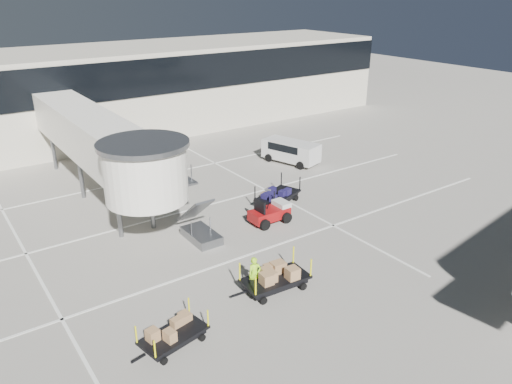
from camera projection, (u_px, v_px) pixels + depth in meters
ground at (274, 270)px, 25.44m from camera, size 140.00×140.00×0.00m
lane_markings at (179, 210)px, 32.15m from camera, size 40.00×30.00×0.02m
terminal at (78, 94)px, 46.34m from camera, size 64.00×12.11×15.20m
jet_bridge at (105, 145)px, 30.98m from camera, size 5.70×20.40×6.03m
baggage_tug at (270, 213)px, 30.37m from camera, size 2.54×1.63×1.65m
suitcase_cart at (278, 196)px, 32.94m from camera, size 4.10×2.66×1.59m
box_cart_near at (276, 278)px, 23.67m from camera, size 3.98×1.80×1.54m
box_cart_far at (174, 335)px, 19.93m from camera, size 3.43×1.86×1.31m
ground_worker at (255, 274)px, 23.44m from camera, size 0.71×0.54×1.74m
minivan at (290, 150)px, 40.57m from camera, size 3.18×5.00×1.77m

